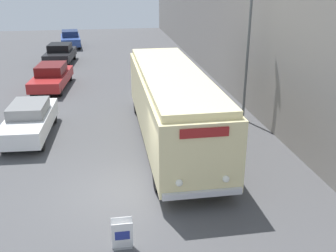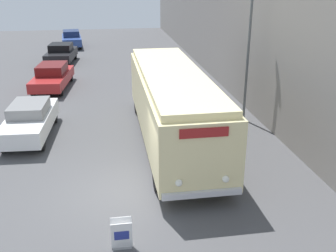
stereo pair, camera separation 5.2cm
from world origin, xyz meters
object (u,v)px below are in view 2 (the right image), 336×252
(sign_board, at_px, (122,235))
(parked_car_distant, at_px, (72,39))
(vintage_bus, at_px, (172,103))
(parked_car_far, at_px, (61,53))
(parked_car_mid, at_px, (52,76))
(parked_car_near, at_px, (30,119))
(streetlamp, at_px, (250,33))

(sign_board, xyz_separation_m, parked_car_distant, (-3.25, 30.49, 0.37))
(vintage_bus, distance_m, parked_car_far, 17.74)
(parked_car_mid, bearing_deg, parked_car_near, -84.86)
(vintage_bus, xyz_separation_m, parked_car_distant, (-5.72, 23.82, -0.96))
(parked_car_distant, bearing_deg, sign_board, -88.98)
(parked_car_far, height_order, parked_car_distant, parked_car_distant)
(parked_car_mid, bearing_deg, vintage_bus, -51.69)
(streetlamp, bearing_deg, parked_car_far, 124.23)
(sign_board, distance_m, parked_car_near, 8.98)
(parked_car_far, bearing_deg, streetlamp, -50.30)
(sign_board, xyz_separation_m, parked_car_near, (-3.56, 8.24, 0.36))
(parked_car_mid, bearing_deg, sign_board, -71.93)
(vintage_bus, distance_m, streetlamp, 5.02)
(vintage_bus, xyz_separation_m, sign_board, (-2.47, -6.67, -1.33))
(parked_car_near, xyz_separation_m, parked_car_far, (-0.02, 15.08, 0.01))
(vintage_bus, height_order, streetlamp, streetlamp)
(parked_car_near, height_order, parked_car_far, parked_car_far)
(streetlamp, bearing_deg, parked_car_mid, 143.36)
(parked_car_far, xyz_separation_m, parked_car_distant, (0.33, 7.17, 0.00))
(sign_board, bearing_deg, parked_car_far, 98.72)
(streetlamp, distance_m, parked_car_mid, 12.72)
(sign_board, relative_size, parked_car_far, 0.20)
(sign_board, bearing_deg, parked_car_mid, 102.18)
(vintage_bus, relative_size, parked_car_far, 2.48)
(vintage_bus, bearing_deg, parked_car_far, 109.97)
(parked_car_far, bearing_deg, sign_board, -75.81)
(vintage_bus, relative_size, sign_board, 12.69)
(vintage_bus, height_order, parked_car_far, vintage_bus)
(parked_car_near, distance_m, parked_car_mid, 7.77)
(parked_car_mid, bearing_deg, streetlamp, -30.75)
(streetlamp, relative_size, parked_car_near, 1.38)
(parked_car_near, height_order, parked_car_distant, parked_car_distant)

